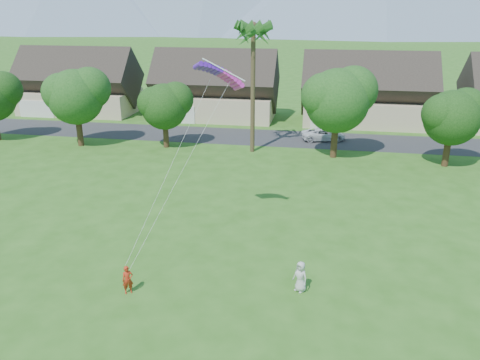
% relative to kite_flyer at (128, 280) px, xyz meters
% --- Properties ---
extents(ground, '(500.00, 500.00, 0.00)m').
position_rel_kite_flyer_xyz_m(ground, '(4.48, -2.86, -0.76)').
color(ground, '#2D6019').
rests_on(ground, ground).
extents(street, '(90.00, 7.00, 0.01)m').
position_rel_kite_flyer_xyz_m(street, '(4.48, 31.14, -0.75)').
color(street, '#2D2D30').
rests_on(street, ground).
extents(kite_flyer, '(0.66, 0.60, 1.51)m').
position_rel_kite_flyer_xyz_m(kite_flyer, '(0.00, 0.00, 0.00)').
color(kite_flyer, '#B32B14').
rests_on(kite_flyer, ground).
extents(watcher, '(0.96, 0.90, 1.66)m').
position_rel_kite_flyer_xyz_m(watcher, '(8.55, 1.69, 0.07)').
color(watcher, beige).
rests_on(watcher, ground).
extents(parked_car, '(5.08, 3.19, 1.31)m').
position_rel_kite_flyer_xyz_m(parked_car, '(9.50, 31.14, -0.10)').
color(parked_car, silver).
rests_on(parked_car, ground).
extents(houses_row, '(72.75, 8.19, 8.86)m').
position_rel_kite_flyer_xyz_m(houses_row, '(4.98, 40.13, 2.69)').
color(houses_row, beige).
rests_on(houses_row, ground).
extents(tree_row, '(62.27, 6.67, 8.45)m').
position_rel_kite_flyer_xyz_m(tree_row, '(3.34, 25.05, 4.13)').
color(tree_row, '#47301C').
rests_on(tree_row, ground).
extents(fan_palm, '(3.00, 3.00, 13.80)m').
position_rel_kite_flyer_xyz_m(fan_palm, '(2.48, 25.64, 11.05)').
color(fan_palm, '#4C3D26').
rests_on(fan_palm, ground).
extents(parafoil_kite, '(3.21, 1.54, 0.50)m').
position_rel_kite_flyer_xyz_m(parafoil_kite, '(3.24, 7.68, 9.35)').
color(parafoil_kite, '#5618B4').
rests_on(parafoil_kite, ground).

